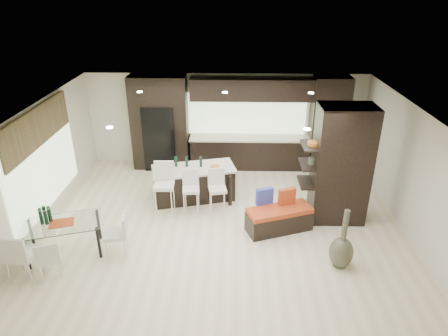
{
  "coord_description": "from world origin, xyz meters",
  "views": [
    {
      "loc": [
        0.2,
        -7.67,
        5.05
      ],
      "look_at": [
        0.0,
        0.6,
        1.15
      ],
      "focal_mm": 32.0,
      "sensor_mm": 36.0,
      "label": 1
    }
  ],
  "objects_px": {
    "chair_far": "(23,257)",
    "stool_left": "(165,194)",
    "stool_right": "(218,197)",
    "chair_end": "(116,237)",
    "floor_vase": "(343,239)",
    "dining_table": "(65,238)",
    "stool_mid": "(191,197)",
    "kitchen_island": "(194,183)",
    "bench": "(279,219)",
    "chair_near": "(50,259)"
  },
  "relations": [
    {
      "from": "stool_right",
      "to": "chair_near",
      "type": "height_order",
      "value": "stool_right"
    },
    {
      "from": "floor_vase",
      "to": "chair_near",
      "type": "height_order",
      "value": "floor_vase"
    },
    {
      "from": "stool_right",
      "to": "dining_table",
      "type": "distance_m",
      "value": 3.42
    },
    {
      "from": "bench",
      "to": "dining_table",
      "type": "height_order",
      "value": "dining_table"
    },
    {
      "from": "floor_vase",
      "to": "chair_near",
      "type": "bearing_deg",
      "value": -175.47
    },
    {
      "from": "chair_end",
      "to": "bench",
      "type": "bearing_deg",
      "value": -83.39
    },
    {
      "from": "bench",
      "to": "chair_far",
      "type": "xyz_separation_m",
      "value": [
        -4.86,
        -1.7,
        0.2
      ]
    },
    {
      "from": "stool_right",
      "to": "bench",
      "type": "height_order",
      "value": "stool_right"
    },
    {
      "from": "dining_table",
      "to": "chair_far",
      "type": "relative_size",
      "value": 1.57
    },
    {
      "from": "stool_right",
      "to": "bench",
      "type": "relative_size",
      "value": 0.63
    },
    {
      "from": "stool_left",
      "to": "dining_table",
      "type": "xyz_separation_m",
      "value": [
        -1.77,
        -1.58,
        -0.16
      ]
    },
    {
      "from": "chair_far",
      "to": "chair_end",
      "type": "xyz_separation_m",
      "value": [
        1.5,
        0.75,
        -0.05
      ]
    },
    {
      "from": "stool_left",
      "to": "chair_far",
      "type": "relative_size",
      "value": 1.1
    },
    {
      "from": "stool_right",
      "to": "floor_vase",
      "type": "distance_m",
      "value": 3.09
    },
    {
      "from": "floor_vase",
      "to": "chair_end",
      "type": "xyz_separation_m",
      "value": [
        -4.42,
        0.27,
        -0.21
      ]
    },
    {
      "from": "dining_table",
      "to": "chair_far",
      "type": "xyz_separation_m",
      "value": [
        -0.46,
        -0.75,
        0.12
      ]
    },
    {
      "from": "stool_mid",
      "to": "dining_table",
      "type": "bearing_deg",
      "value": -152.09
    },
    {
      "from": "kitchen_island",
      "to": "chair_near",
      "type": "relative_size",
      "value": 2.63
    },
    {
      "from": "stool_mid",
      "to": "dining_table",
      "type": "height_order",
      "value": "stool_mid"
    },
    {
      "from": "bench",
      "to": "chair_far",
      "type": "relative_size",
      "value": 1.51
    },
    {
      "from": "stool_left",
      "to": "chair_far",
      "type": "distance_m",
      "value": 3.23
    },
    {
      "from": "stool_mid",
      "to": "kitchen_island",
      "type": "bearing_deg",
      "value": 83.93
    },
    {
      "from": "stool_mid",
      "to": "floor_vase",
      "type": "bearing_deg",
      "value": -37.6
    },
    {
      "from": "kitchen_island",
      "to": "stool_right",
      "type": "distance_m",
      "value": 0.96
    },
    {
      "from": "stool_left",
      "to": "dining_table",
      "type": "relative_size",
      "value": 0.7
    },
    {
      "from": "stool_right",
      "to": "chair_end",
      "type": "distance_m",
      "value": 2.54
    },
    {
      "from": "kitchen_island",
      "to": "stool_mid",
      "type": "distance_m",
      "value": 0.73
    },
    {
      "from": "stool_left",
      "to": "stool_mid",
      "type": "bearing_deg",
      "value": 1.39
    },
    {
      "from": "bench",
      "to": "chair_end",
      "type": "distance_m",
      "value": 3.49
    },
    {
      "from": "kitchen_island",
      "to": "chair_end",
      "type": "distance_m",
      "value": 2.7
    },
    {
      "from": "chair_far",
      "to": "stool_left",
      "type": "bearing_deg",
      "value": 49.26
    },
    {
      "from": "stool_mid",
      "to": "chair_far",
      "type": "distance_m",
      "value": 3.71
    },
    {
      "from": "floor_vase",
      "to": "chair_near",
      "type": "xyz_separation_m",
      "value": [
        -5.46,
        -0.43,
        -0.25
      ]
    },
    {
      "from": "bench",
      "to": "stool_left",
      "type": "bearing_deg",
      "value": 146.69
    },
    {
      "from": "kitchen_island",
      "to": "stool_left",
      "type": "relative_size",
      "value": 1.95
    },
    {
      "from": "kitchen_island",
      "to": "chair_far",
      "type": "height_order",
      "value": "chair_far"
    },
    {
      "from": "dining_table",
      "to": "chair_far",
      "type": "distance_m",
      "value": 0.89
    },
    {
      "from": "stool_left",
      "to": "floor_vase",
      "type": "bearing_deg",
      "value": -28.48
    },
    {
      "from": "chair_near",
      "to": "chair_end",
      "type": "xyz_separation_m",
      "value": [
        1.04,
        0.7,
        0.03
      ]
    },
    {
      "from": "chair_near",
      "to": "chair_end",
      "type": "relative_size",
      "value": 0.92
    },
    {
      "from": "kitchen_island",
      "to": "dining_table",
      "type": "xyz_separation_m",
      "value": [
        -2.39,
        -2.34,
        -0.07
      ]
    },
    {
      "from": "dining_table",
      "to": "chair_end",
      "type": "height_order",
      "value": "chair_end"
    },
    {
      "from": "stool_left",
      "to": "stool_mid",
      "type": "xyz_separation_m",
      "value": [
        0.62,
        0.04,
        -0.08
      ]
    },
    {
      "from": "stool_mid",
      "to": "chair_far",
      "type": "height_order",
      "value": "chair_far"
    },
    {
      "from": "bench",
      "to": "chair_far",
      "type": "bearing_deg",
      "value": 179.44
    },
    {
      "from": "chair_far",
      "to": "chair_end",
      "type": "distance_m",
      "value": 1.68
    },
    {
      "from": "stool_right",
      "to": "chair_far",
      "type": "xyz_separation_m",
      "value": [
        -3.47,
        -2.36,
        0.02
      ]
    },
    {
      "from": "dining_table",
      "to": "stool_mid",
      "type": "bearing_deg",
      "value": 16.52
    },
    {
      "from": "stool_right",
      "to": "bench",
      "type": "xyz_separation_m",
      "value": [
        1.39,
        -0.66,
        -0.17
      ]
    },
    {
      "from": "stool_left",
      "to": "chair_end",
      "type": "relative_size",
      "value": 1.24
    }
  ]
}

